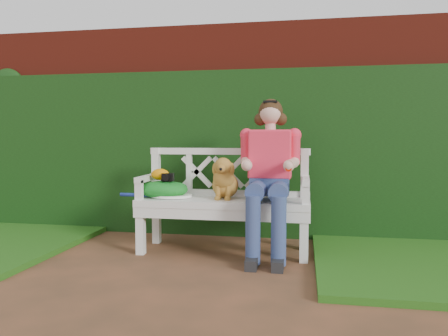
# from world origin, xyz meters

# --- Properties ---
(ground) EXTENTS (60.00, 60.00, 0.00)m
(ground) POSITION_xyz_m (0.00, 0.00, 0.00)
(ground) COLOR #45311F
(brick_wall) EXTENTS (10.00, 0.30, 2.20)m
(brick_wall) POSITION_xyz_m (0.00, 1.90, 1.10)
(brick_wall) COLOR maroon
(brick_wall) RESTS_ON ground
(ivy_hedge) EXTENTS (10.00, 0.18, 1.70)m
(ivy_hedge) POSITION_xyz_m (0.00, 1.68, 0.85)
(ivy_hedge) COLOR #154211
(ivy_hedge) RESTS_ON ground
(garden_bench) EXTENTS (1.64, 0.79, 0.48)m
(garden_bench) POSITION_xyz_m (0.31, 0.99, 0.24)
(garden_bench) COLOR silver
(garden_bench) RESTS_ON ground
(seated_woman) EXTENTS (0.76, 0.87, 1.30)m
(seated_woman) POSITION_xyz_m (0.72, 0.97, 0.65)
(seated_woman) COLOR #E44945
(seated_woman) RESTS_ON ground
(dog) EXTENTS (0.33, 0.39, 0.37)m
(dog) POSITION_xyz_m (0.32, 0.98, 0.67)
(dog) COLOR brown
(dog) RESTS_ON garden_bench
(tennis_racket) EXTENTS (0.76, 0.53, 0.03)m
(tennis_racket) POSITION_xyz_m (-0.20, 0.95, 0.50)
(tennis_racket) COLOR silver
(tennis_racket) RESTS_ON garden_bench
(green_bag) EXTENTS (0.45, 0.35, 0.15)m
(green_bag) POSITION_xyz_m (-0.24, 0.96, 0.56)
(green_bag) COLOR #328E38
(green_bag) RESTS_ON garden_bench
(camera_item) EXTENTS (0.11, 0.09, 0.07)m
(camera_item) POSITION_xyz_m (-0.19, 0.94, 0.67)
(camera_item) COLOR black
(camera_item) RESTS_ON green_bag
(baseball_glove) EXTENTS (0.20, 0.18, 0.10)m
(baseball_glove) POSITION_xyz_m (-0.27, 0.98, 0.68)
(baseball_glove) COLOR orange
(baseball_glove) RESTS_ON green_bag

